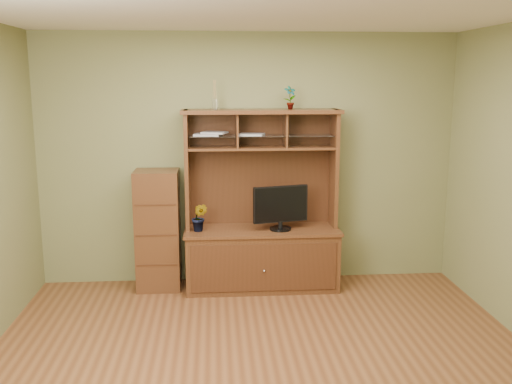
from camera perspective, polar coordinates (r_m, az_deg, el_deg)
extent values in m
cube|color=#5B321A|center=(4.70, 0.78, -16.93)|extent=(4.50, 4.00, 0.02)
cube|color=white|center=(4.18, 0.88, 18.10)|extent=(4.50, 4.00, 0.02)
cube|color=olive|center=(6.21, -0.81, 3.28)|extent=(4.50, 0.02, 2.70)
cube|color=olive|center=(2.32, 5.28, -10.62)|extent=(4.50, 0.02, 2.70)
cube|color=#422612|center=(6.16, 0.58, -6.74)|extent=(1.60, 0.55, 0.62)
cube|color=#351E0E|center=(5.89, 0.82, -7.58)|extent=(1.50, 0.01, 0.50)
sphere|color=silver|center=(5.89, 0.83, -7.91)|extent=(0.02, 0.02, 0.02)
cube|color=#422612|center=(6.07, 0.59, -3.82)|extent=(1.64, 0.59, 0.03)
cube|color=#422612|center=(6.02, -6.91, 2.21)|extent=(0.04, 0.35, 1.25)
cube|color=#422612|center=(6.14, 7.80, 2.37)|extent=(0.04, 0.35, 1.25)
cube|color=#351E0E|center=(6.19, 0.40, 2.55)|extent=(1.52, 0.02, 1.25)
cube|color=#422612|center=(5.97, 0.53, 8.06)|extent=(1.66, 0.40, 0.04)
cube|color=#422612|center=(6.00, 0.53, 4.44)|extent=(1.52, 0.32, 0.02)
cube|color=#422612|center=(5.96, -1.91, 6.19)|extent=(0.02, 0.31, 0.35)
cube|color=#422612|center=(6.01, 2.95, 6.22)|extent=(0.02, 0.31, 0.35)
cube|color=silver|center=(5.97, 0.54, 5.66)|extent=(1.50, 0.27, 0.01)
cylinder|color=black|center=(6.02, 2.45, -3.69)|extent=(0.23, 0.23, 0.02)
cylinder|color=black|center=(6.01, 2.46, -3.25)|extent=(0.05, 0.05, 0.07)
cube|color=black|center=(5.96, 2.47, -1.22)|extent=(0.58, 0.18, 0.38)
imported|color=#3A6121|center=(5.95, -5.67, -2.55)|extent=(0.19, 0.17, 0.30)
imported|color=#3F6E26|center=(5.99, 3.43, 9.41)|extent=(0.15, 0.12, 0.24)
cylinder|color=silver|center=(5.94, -4.14, 8.74)|extent=(0.06, 0.06, 0.11)
cylinder|color=#A28951|center=(5.94, -4.16, 10.19)|extent=(0.04, 0.04, 0.19)
cube|color=#B9BABF|center=(5.96, -4.84, 5.75)|extent=(0.30, 0.26, 0.02)
cube|color=#B9BABF|center=(5.96, -4.16, 5.95)|extent=(0.30, 0.26, 0.02)
cube|color=#B9BABF|center=(5.98, -0.46, 5.79)|extent=(0.30, 0.26, 0.02)
cube|color=#422612|center=(6.14, -9.77, -3.76)|extent=(0.46, 0.41, 1.28)
cube|color=#351E0E|center=(6.03, -9.85, -7.20)|extent=(0.42, 0.01, 0.02)
cube|color=#351E0E|center=(5.94, -9.96, -4.28)|extent=(0.42, 0.01, 0.01)
cube|color=#351E0E|center=(5.86, -10.06, -1.27)|extent=(0.42, 0.01, 0.01)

